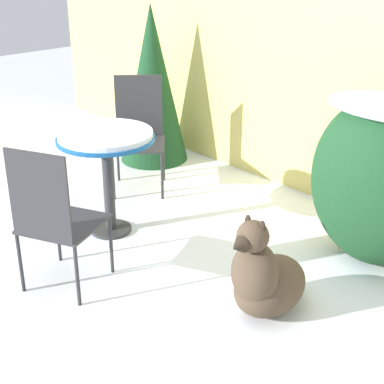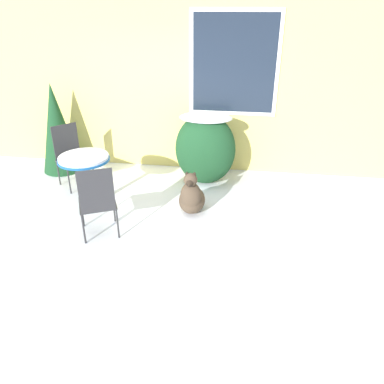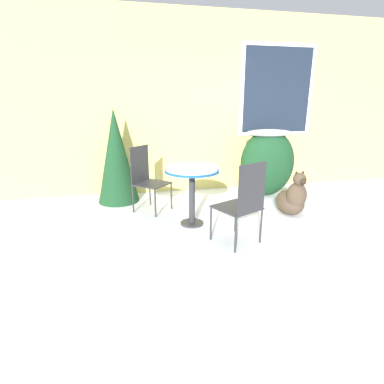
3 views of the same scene
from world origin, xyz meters
name	(u,v)px [view 3 (image 3 of 3)]	position (x,y,z in m)	size (l,w,h in m)	color
ground_plane	(258,232)	(0.00, 0.00, 0.00)	(16.00, 16.00, 0.00)	white
house_wall	(219,104)	(0.08, 2.20, 1.61)	(8.00, 0.10, 3.18)	#E5D16B
shrub_left	(267,161)	(0.82, 1.56, 0.63)	(0.99, 0.67, 1.19)	#194223
evergreen_bush	(116,156)	(-1.81, 1.73, 0.78)	(0.69, 0.69, 1.56)	#194223
patio_table	(192,176)	(-0.79, 0.46, 0.69)	(0.73, 0.73, 0.82)	#2D2D30
patio_chair_near_table	(147,177)	(-1.35, 1.19, 0.53)	(0.65, 0.65, 1.00)	#2D2D30
patio_chair_far_side	(243,202)	(-0.34, -0.26, 0.53)	(0.61, 0.61, 1.00)	#2D2D30
dog	(292,199)	(0.75, 0.51, 0.25)	(0.40, 0.72, 0.71)	#4C3D2D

